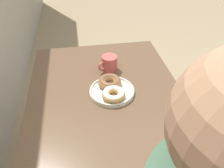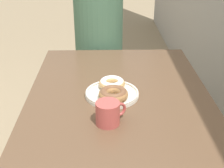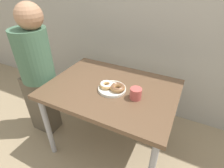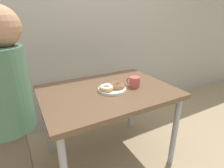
{
  "view_description": "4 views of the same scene",
  "coord_description": "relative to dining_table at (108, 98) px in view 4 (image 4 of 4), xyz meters",
  "views": [
    {
      "loc": [
        -0.86,
        0.43,
        1.53
      ],
      "look_at": [
        0.02,
        0.29,
        0.82
      ],
      "focal_mm": 35.0,
      "sensor_mm": 36.0,
      "label": 1
    },
    {
      "loc": [
        1.26,
        0.26,
        1.45
      ],
      "look_at": [
        0.02,
        0.29,
        0.82
      ],
      "focal_mm": 50.0,
      "sensor_mm": 36.0,
      "label": 2
    },
    {
      "loc": [
        0.57,
        -0.82,
        1.62
      ],
      "look_at": [
        0.02,
        0.29,
        0.82
      ],
      "focal_mm": 28.0,
      "sensor_mm": 36.0,
      "label": 3
    },
    {
      "loc": [
        -0.64,
        -0.92,
        1.37
      ],
      "look_at": [
        0.02,
        0.29,
        0.82
      ],
      "focal_mm": 28.0,
      "sensor_mm": 36.0,
      "label": 4
    }
  ],
  "objects": [
    {
      "name": "coffee_mug",
      "position": [
        0.24,
        -0.05,
        0.13
      ],
      "size": [
        0.09,
        0.12,
        0.09
      ],
      "color": "#B74C47",
      "rests_on": "dining_table"
    },
    {
      "name": "dining_table",
      "position": [
        0.0,
        0.0,
        0.0
      ],
      "size": [
        1.13,
        0.83,
        0.76
      ],
      "color": "brown",
      "rests_on": "ground_plane"
    },
    {
      "name": "wall_back",
      "position": [
        0.0,
        0.8,
        0.62
      ],
      "size": [
        8.0,
        0.05,
        2.6
      ],
      "color": "#9E998E",
      "rests_on": "ground_plane"
    },
    {
      "name": "donut_plate",
      "position": [
        0.03,
        -0.03,
        0.11
      ],
      "size": [
        0.28,
        0.24,
        0.06
      ],
      "color": "silver",
      "rests_on": "dining_table"
    },
    {
      "name": "person_figure",
      "position": [
        -0.78,
        -0.11,
        0.09
      ],
      "size": [
        0.38,
        0.32,
        1.43
      ],
      "color": "brown",
      "rests_on": "ground_plane"
    }
  ]
}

